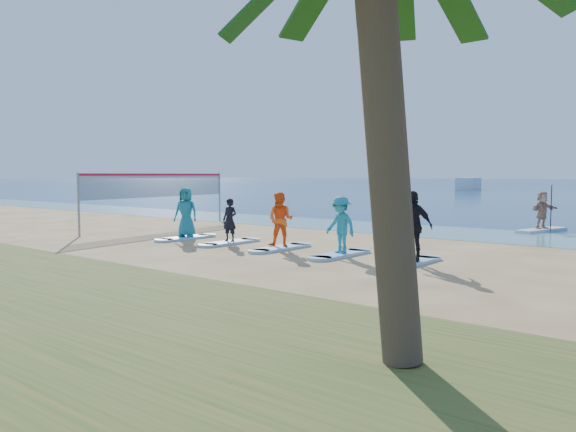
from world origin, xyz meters
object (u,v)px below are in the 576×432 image
Objects in this scene: boat_offshore_a at (468,190)px; student_0 at (186,212)px; student_4 at (412,226)px; student_2 at (281,219)px; paddleboard at (542,230)px; surfboard_3 at (340,254)px; student_1 at (230,220)px; surfboard_1 at (230,243)px; surfboard_2 at (281,248)px; paddleboarder at (542,210)px; surfboard_0 at (186,238)px; student_3 at (341,225)px; volleyball_net at (159,186)px; surfboard_4 at (411,262)px.

student_0 is (18.40, -74.39, 1.01)m from boat_offshore_a.
student_2 is at bearing 172.69° from student_4.
surfboard_3 is at bearing -88.42° from paddleboard.
boat_offshore_a is 77.88m from student_2.
student_1 is at bearing 172.69° from student_4.
surfboard_1 is 1.00× the size of surfboard_2.
student_2 is at bearing -9.85° from student_1.
surfboard_0 is (-9.55, -11.49, -0.87)m from paddleboarder.
boat_offshore_a reaches higher than paddleboard.
student_1 is 0.89× the size of student_3.
volleyball_net is 14.12m from surfboard_4.
paddleboard is at bearing 77.35° from surfboard_3.
boat_offshore_a reaches higher than surfboard_1.
student_2 reaches higher than paddleboarder.
surfboard_4 is (13.81, -2.30, -1.86)m from volleyball_net.
student_4 is (2.32, 0.00, 0.99)m from surfboard_3.
surfboard_2 is 0.93m from student_2.
surfboard_3 is 1.30× the size of student_3.
paddleboarder is 1.06× the size of student_1.
boat_offshore_a is 3.26× the size of surfboard_1.
surfboard_2 is (-4.90, -11.49, -0.87)m from paddleboarder.
student_3 reaches higher than paddleboarder.
student_4 is at bearing -9.85° from student_1.
student_3 is at bearing -81.05° from boat_offshore_a.
student_4 reaches higher than student_3.
surfboard_2 is (2.32, 0.00, 0.00)m from surfboard_1.
surfboard_3 is (4.65, 0.00, 0.00)m from surfboard_1.
student_3 is (6.97, 0.00, 0.89)m from surfboard_0.
student_4 is (27.70, -74.39, 1.04)m from boat_offshore_a.
surfboard_4 is (4.65, 0.00, -0.93)m from student_2.
boat_offshore_a is 3.26× the size of surfboard_2.
surfboard_1 is 1.16× the size of student_4.
paddleboard is 1.36× the size of surfboard_4.
boat_offshore_a is 3.78× the size of student_4.
volleyball_net reaches higher than student_0.
surfboard_0 is at bearing -85.99° from boat_offshore_a.
boat_offshore_a reaches higher than surfboard_2.
surfboard_4 is at bearing 0.00° from surfboard_3.
student_2 is (2.32, 0.00, 0.13)m from student_1.
student_1 is at bearing 159.70° from student_2.
surfboard_0 is 1.00× the size of surfboard_2.
volleyball_net reaches higher than student_1.
student_0 is at bearing 180.00° from surfboard_1.
paddleboarder is at bearing 88.64° from student_3.
paddleboarder is 11.53m from surfboard_4.
student_3 is at bearing -169.89° from paddleboarder.
volleyball_net is at bearing 145.61° from student_2.
student_2 reaches higher than surfboard_4.
surfboard_0 is at bearing -168.70° from student_3.
surfboard_4 is at bearing -9.45° from volleyball_net.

